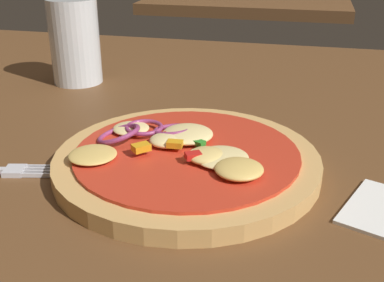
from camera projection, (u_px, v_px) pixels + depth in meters
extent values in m
cube|color=brown|center=(167.00, 178.00, 0.47)|extent=(1.10, 1.08, 0.03)
cylinder|color=tan|center=(187.00, 161.00, 0.45)|extent=(0.25, 0.25, 0.02)
cylinder|color=red|center=(187.00, 152.00, 0.44)|extent=(0.21, 0.21, 0.00)
ellipsoid|color=#F4DB8E|center=(188.00, 134.00, 0.46)|extent=(0.05, 0.05, 0.01)
ellipsoid|color=#F4DB8E|center=(222.00, 157.00, 0.42)|extent=(0.05, 0.05, 0.01)
ellipsoid|color=#F4DB8E|center=(171.00, 141.00, 0.45)|extent=(0.03, 0.03, 0.01)
ellipsoid|color=#E5BC60|center=(239.00, 169.00, 0.40)|extent=(0.04, 0.04, 0.01)
ellipsoid|color=#F4DB8E|center=(131.00, 128.00, 0.48)|extent=(0.04, 0.04, 0.01)
ellipsoid|color=#E5BC60|center=(93.00, 155.00, 0.43)|extent=(0.04, 0.04, 0.01)
ellipsoid|color=#EFCC72|center=(207.00, 155.00, 0.42)|extent=(0.03, 0.03, 0.01)
torus|color=#93386B|center=(119.00, 133.00, 0.46)|extent=(0.04, 0.04, 0.02)
torus|color=#93386B|center=(144.00, 127.00, 0.48)|extent=(0.05, 0.05, 0.00)
torus|color=#93386B|center=(175.00, 130.00, 0.47)|extent=(0.06, 0.06, 0.01)
cube|color=orange|center=(141.00, 147.00, 0.43)|extent=(0.02, 0.02, 0.01)
cube|color=red|center=(164.00, 136.00, 0.46)|extent=(0.01, 0.01, 0.00)
cube|color=red|center=(193.00, 156.00, 0.42)|extent=(0.02, 0.02, 0.01)
cube|color=orange|center=(175.00, 144.00, 0.44)|extent=(0.01, 0.01, 0.01)
cube|color=#2D8C28|center=(198.00, 144.00, 0.44)|extent=(0.01, 0.01, 0.00)
cube|color=silver|center=(15.00, 171.00, 0.44)|extent=(0.02, 0.02, 0.01)
cube|color=silver|center=(41.00, 175.00, 0.43)|extent=(0.04, 0.01, 0.00)
cube|color=silver|center=(43.00, 172.00, 0.44)|extent=(0.04, 0.01, 0.00)
cube|color=silver|center=(45.00, 170.00, 0.44)|extent=(0.04, 0.01, 0.00)
cube|color=silver|center=(47.00, 167.00, 0.45)|extent=(0.04, 0.01, 0.00)
cylinder|color=silver|center=(75.00, 42.00, 0.68)|extent=(0.07, 0.07, 0.12)
cylinder|color=#C67214|center=(77.00, 60.00, 0.69)|extent=(0.06, 0.06, 0.07)
cylinder|color=white|center=(74.00, 33.00, 0.67)|extent=(0.06, 0.06, 0.01)
cube|color=brown|center=(249.00, 2.00, 1.56)|extent=(0.63, 0.47, 0.03)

